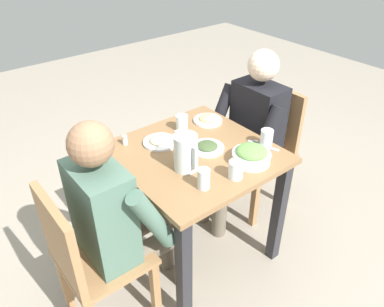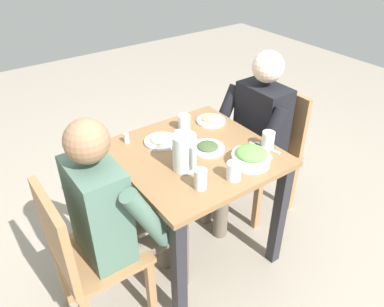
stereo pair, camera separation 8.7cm
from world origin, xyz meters
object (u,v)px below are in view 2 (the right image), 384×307
Objects in this scene: chair_far at (271,144)px; water_glass_far_left at (201,179)px; dining_table at (195,174)px; water_glass_center at (234,171)px; chair_near at (83,253)px; water_glass_near_right at (268,140)px; diner_far at (250,135)px; water_pitcher at (184,152)px; diner_near at (119,213)px; salad_bowl at (251,157)px; plate_beans at (161,140)px; plate_fries at (211,120)px; salt_shaker at (126,138)px; water_glass_by_pitcher at (184,122)px; plate_dolmas at (208,147)px.

chair_far reaches higher than water_glass_far_left.
water_glass_center is (0.30, 0.01, 0.19)m from dining_table.
chair_far is (-0.17, 1.42, 0.00)m from chair_near.
dining_table is 0.44m from water_glass_near_right.
water_pitcher is at bearing -73.94° from diner_far.
diner_near is 0.58m from water_glass_center.
salad_bowl is 0.33m from water_glass_far_left.
water_pitcher is 1.00× the size of plate_beans.
salt_shaker is at bearing -99.24° from plate_fries.
water_glass_by_pitcher is at bearing 153.05° from water_glass_far_left.
salt_shaker is at bearing -142.90° from salad_bowl.
water_glass_far_left is (0.24, -0.23, 0.04)m from plate_dolmas.
diner_near is at bearing -97.70° from water_glass_near_right.
chair_near is 0.72m from plate_beans.
salad_bowl is at bearing 30.82° from plate_beans.
water_pitcher reaches higher than salad_bowl.
diner_near is 0.88m from water_glass_near_right.
plate_dolmas is at bearing -41.23° from plate_fries.
plate_beans is at bearing -167.61° from water_glass_center.
water_glass_by_pitcher is (-0.31, 0.60, 0.16)m from diner_near.
plate_beans is (-0.27, 0.61, 0.27)m from chair_near.
diner_near is 1.00× the size of diner_far.
salad_bowl is (0.25, 0.17, 0.19)m from dining_table.
plate_beans is 0.50m from water_glass_center.
water_pitcher reaches higher than water_glass_near_right.
water_glass_center is at bearing -8.69° from water_glass_by_pitcher.
salad_bowl is at bearing 106.68° from water_glass_center.
chair_far is at bearing 97.98° from diner_near.
water_glass_by_pitcher is 0.50m from water_glass_near_right.
plate_fries is 1.91× the size of water_glass_by_pitcher.
chair_near is 4.56× the size of water_pitcher.
water_glass_far_left is at bearing -43.50° from plate_dolmas.
diner_near is 5.84× the size of salad_bowl.
plate_fries is (-0.31, 0.41, -0.08)m from water_pitcher.
water_glass_by_pitcher is at bearing 158.34° from dining_table.
dining_table is 8.46× the size of water_glass_near_right.
diner_near is at bearing -104.65° from salad_bowl.
water_glass_center is 0.99× the size of water_glass_by_pitcher.
water_glass_near_right is (0.38, 0.45, 0.03)m from plate_beans.
chair_far is 9.39× the size of water_glass_by_pitcher.
chair_far is 4.93× the size of plate_fries.
dining_table is at bearing -79.56° from diner_far.
water_glass_near_right is at bearing 58.14° from plate_dolmas.
chair_far reaches higher than salt_shaker.
water_pitcher is at bearing -34.55° from water_glass_by_pitcher.
water_glass_far_left reaches higher than water_glass_near_right.
salt_shaker is at bearing -105.46° from diner_far.
water_glass_center is at bearing 78.01° from water_glass_far_left.
diner_far reaches higher than water_glass_near_right.
water_glass_by_pitcher is 1.71× the size of salt_shaker.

